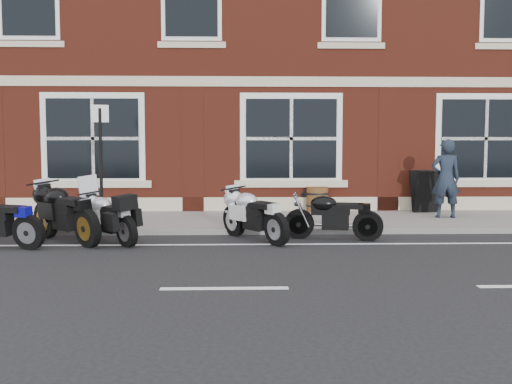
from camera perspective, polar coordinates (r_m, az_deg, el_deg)
ground at (r=10.14m, az=-2.71°, el=-5.47°), size 80.00×80.00×0.00m
sidewalk at (r=13.10m, az=-2.46°, el=-2.93°), size 30.00×3.00×0.12m
kerb at (r=11.54m, az=-2.58°, el=-3.95°), size 30.00×0.16×0.12m
pub_building at (r=20.92m, az=-2.20°, el=16.23°), size 24.00×12.00×12.00m
moto_touring_silver at (r=10.88m, az=-14.55°, el=-2.28°), size 1.31×1.48×1.23m
moto_sport_black at (r=11.12m, az=-18.50°, el=-1.79°), size 1.68×1.70×1.01m
moto_sport_silver at (r=10.72m, az=-0.17°, el=-2.13°), size 1.21×1.73×0.90m
moto_naked_black at (r=10.91m, az=7.53°, el=-2.23°), size 1.84×0.59×0.84m
pedestrian_left at (r=13.88m, az=18.44°, el=1.27°), size 0.70×0.49×1.81m
a_board_sign at (r=14.92m, az=16.56°, el=0.07°), size 0.68×0.50×1.06m
barrel_planter at (r=14.48m, az=6.14°, el=-0.74°), size 0.57×0.57×0.63m
parking_sign at (r=12.26m, az=-15.26°, el=3.46°), size 0.35×0.09×2.50m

